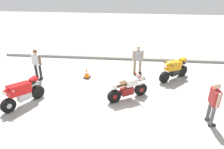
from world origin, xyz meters
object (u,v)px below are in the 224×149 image
motorcycle_orange_sportbike (174,69)px  person_in_white_shirt (37,62)px  motorcycle_cream_vintage (128,89)px  motorcycle_red_sportbike (22,92)px  traffic_cone (87,73)px  person_in_gray_shirt (138,58)px  person_in_red_shirt (214,101)px

motorcycle_orange_sportbike → person_in_white_shirt: person_in_white_shirt is taller
motorcycle_cream_vintage → motorcycle_red_sportbike: bearing=159.7°
motorcycle_orange_sportbike → motorcycle_red_sportbike: bearing=-16.0°
motorcycle_cream_vintage → person_in_white_shirt: person_in_white_shirt is taller
motorcycle_red_sportbike → traffic_cone: 3.50m
motorcycle_red_sportbike → person_in_white_shirt: (-0.32, 2.40, 0.32)m
motorcycle_orange_sportbike → traffic_cone: 4.54m
person_in_gray_shirt → person_in_red_shirt: bearing=17.6°
motorcycle_red_sportbike → motorcycle_cream_vintage: bearing=134.1°
person_in_red_shirt → traffic_cone: (-5.30, 3.24, -0.73)m
motorcycle_red_sportbike → person_in_white_shirt: bearing=-139.6°
motorcycle_cream_vintage → person_in_white_shirt: size_ratio=1.08×
person_in_white_shirt → person_in_red_shirt: size_ratio=0.94×
motorcycle_red_sportbike → person_in_red_shirt: 7.50m
motorcycle_orange_sportbike → motorcycle_red_sportbike: size_ratio=0.93×
motorcycle_orange_sportbike → person_in_red_shirt: size_ratio=0.94×
motorcycle_red_sportbike → motorcycle_cream_vintage: 4.46m
motorcycle_orange_sportbike → motorcycle_cream_vintage: (-2.32, -2.10, -0.11)m
person_in_white_shirt → person_in_red_shirt: person_in_red_shirt is taller
person_in_white_shirt → person_in_gray_shirt: bearing=127.5°
motorcycle_orange_sportbike → person_in_white_shirt: (-7.01, -0.58, 0.32)m
motorcycle_red_sportbike → person_in_white_shirt: 2.44m
person_in_red_shirt → motorcycle_cream_vintage: bearing=152.7°
person_in_gray_shirt → motorcycle_red_sportbike: bearing=-69.6°
motorcycle_cream_vintage → person_in_red_shirt: size_ratio=1.02×
motorcycle_orange_sportbike → person_in_gray_shirt: size_ratio=1.02×
motorcycle_cream_vintage → traffic_cone: size_ratio=3.29×
motorcycle_red_sportbike → person_in_red_shirt: person_in_red_shirt is taller
person_in_white_shirt → traffic_cone: size_ratio=3.06×
motorcycle_cream_vintage → person_in_gray_shirt: 2.70m
traffic_cone → motorcycle_red_sportbike: bearing=-128.6°
motorcycle_orange_sportbike → traffic_cone: bearing=-36.7°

